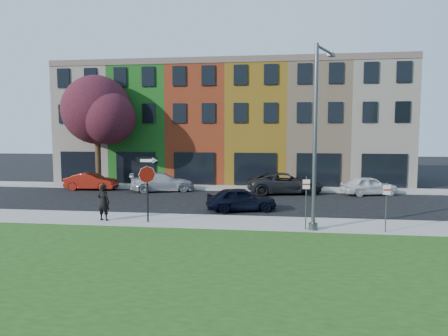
# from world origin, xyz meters

# --- Properties ---
(ground) EXTENTS (120.00, 120.00, 0.00)m
(ground) POSITION_xyz_m (0.00, 0.00, 0.00)
(ground) COLOR black
(ground) RESTS_ON ground
(sidewalk_near) EXTENTS (40.00, 3.00, 0.12)m
(sidewalk_near) POSITION_xyz_m (2.00, 3.00, 0.06)
(sidewalk_near) COLOR gray
(sidewalk_near) RESTS_ON ground
(sidewalk_far) EXTENTS (40.00, 2.40, 0.12)m
(sidewalk_far) POSITION_xyz_m (-3.00, 15.00, 0.06)
(sidewalk_far) COLOR gray
(sidewalk_far) RESTS_ON ground
(rowhouse_block) EXTENTS (30.00, 10.12, 10.00)m
(rowhouse_block) POSITION_xyz_m (-2.50, 21.18, 4.99)
(rowhouse_block) COLOR beige
(rowhouse_block) RESTS_ON ground
(stop_sign) EXTENTS (1.04, 0.24, 3.17)m
(stop_sign) POSITION_xyz_m (-4.47, 2.44, 2.38)
(stop_sign) COLOR black
(stop_sign) RESTS_ON sidewalk_near
(man) EXTENTS (0.84, 0.72, 1.81)m
(man) POSITION_xyz_m (-6.74, 2.51, 1.02)
(man) COLOR black
(man) RESTS_ON sidewalk_near
(sedan_near) EXTENTS (3.62, 4.77, 1.35)m
(sedan_near) POSITION_xyz_m (-0.26, 6.34, 0.67)
(sedan_near) COLOR black
(sedan_near) RESTS_ON ground
(parked_car_red) EXTENTS (1.84, 4.09, 1.29)m
(parked_car_red) POSITION_xyz_m (-12.51, 13.06, 0.65)
(parked_car_red) COLOR maroon
(parked_car_red) RESTS_ON ground
(parked_car_silver) EXTENTS (5.02, 6.05, 1.39)m
(parked_car_silver) POSITION_xyz_m (-6.83, 13.03, 0.70)
(parked_car_silver) COLOR #AAAAAF
(parked_car_silver) RESTS_ON ground
(parked_car_dark) EXTENTS (4.89, 6.56, 1.52)m
(parked_car_dark) POSITION_xyz_m (2.34, 13.12, 0.76)
(parked_car_dark) COLOR black
(parked_car_dark) RESTS_ON ground
(parked_car_white) EXTENTS (3.78, 4.80, 1.33)m
(parked_car_white) POSITION_xyz_m (8.27, 13.25, 0.67)
(parked_car_white) COLOR silver
(parked_car_white) RESTS_ON ground
(street_lamp) EXTENTS (1.28, 2.42, 8.17)m
(street_lamp) POSITION_xyz_m (3.45, 2.09, 4.24)
(street_lamp) COLOR #4B4E50
(street_lamp) RESTS_ON sidewalk_near
(parking_sign_a) EXTENTS (0.32, 0.11, 2.39)m
(parking_sign_a) POSITION_xyz_m (3.03, 1.89, 1.59)
(parking_sign_a) COLOR #4B4E50
(parking_sign_a) RESTS_ON sidewalk_near
(parking_sign_b) EXTENTS (0.32, 0.11, 2.17)m
(parking_sign_b) POSITION_xyz_m (6.47, 1.89, 1.48)
(parking_sign_b) COLOR #4B4E50
(parking_sign_b) RESTS_ON sidewalk_near
(tree_purple) EXTENTS (6.57, 5.75, 8.86)m
(tree_purple) POSITION_xyz_m (-12.50, 14.64, 6.09)
(tree_purple) COLOR #2F1F0F
(tree_purple) RESTS_ON sidewalk_far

